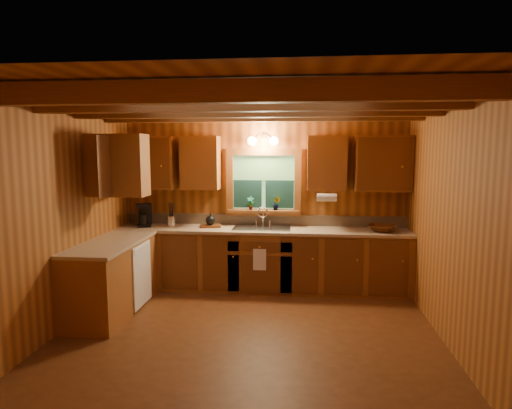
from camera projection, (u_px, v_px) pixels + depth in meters
The scene contains 20 objects.
room at pixel (248, 218), 4.77m from camera, with size 4.20×4.20×4.20m.
ceiling_beams at pixel (248, 106), 4.62m from camera, with size 4.20×2.54×0.18m.
base_cabinets at pixel (225, 265), 6.20m from camera, with size 4.20×2.22×0.86m.
countertop at pixel (226, 233), 6.15m from camera, with size 4.20×2.24×0.04m.
backsplash at pixel (264, 220), 6.67m from camera, with size 4.20×0.02×0.16m, color tan.
dishwasher_panel at pixel (142, 275), 5.71m from camera, with size 0.02×0.60×0.80m, color white.
upper_cabinets at pixel (221, 164), 6.17m from camera, with size 4.19×1.77×0.78m.
window at pixel (264, 184), 6.58m from camera, with size 1.12×0.08×1.00m.
window_sill at pixel (263, 211), 6.59m from camera, with size 1.06×0.14×0.04m, color brown.
wall_sconce at pixel (263, 141), 6.38m from camera, with size 0.45×0.21×0.17m.
paper_towel_roll at pixel (327, 197), 6.17m from camera, with size 0.11×0.11×0.27m, color white.
dish_towel at pixel (260, 260), 6.12m from camera, with size 0.18×0.01×0.30m, color white.
sink at pixel (262, 231), 6.41m from camera, with size 0.82×0.48×0.43m.
coffee_maker at pixel (144, 215), 6.57m from camera, with size 0.19×0.24×0.34m.
utensil_crock at pixel (171, 221), 6.56m from camera, with size 0.13×0.13×0.36m.
cutting_board at pixel (211, 226), 6.52m from camera, with size 0.30×0.22×0.03m, color #5D3114.
teakettle at pixel (210, 220), 6.51m from camera, with size 0.14×0.14×0.18m.
wicker_basket at pixel (382, 228), 6.15m from camera, with size 0.38×0.38×0.09m, color #48230C.
potted_plant_left at pixel (250, 203), 6.59m from camera, with size 0.11×0.07×0.20m, color #5D3114.
potted_plant_right at pixel (276, 204), 6.54m from camera, with size 0.11×0.09×0.20m, color #5D3114.
Camera 1 is at (0.59, -4.68, 2.05)m, focal length 30.98 mm.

